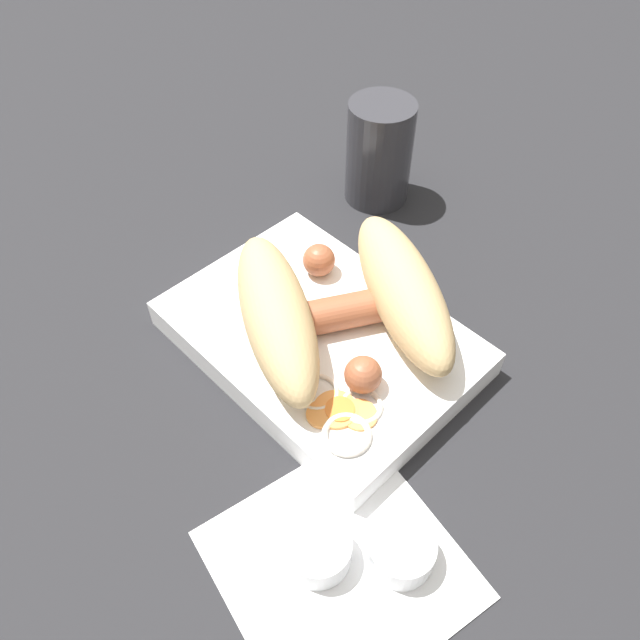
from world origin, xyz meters
name	(u,v)px	position (x,y,z in m)	size (l,w,h in m)	color
ground_plane	(320,348)	(0.00, 0.00, 0.00)	(3.00, 3.00, 0.00)	#232326
food_tray	(320,338)	(0.00, 0.00, 0.01)	(0.25, 0.18, 0.03)	white
bread_roll	(341,302)	(0.01, 0.01, 0.06)	(0.23, 0.23, 0.06)	tan
sausage	(339,313)	(0.01, 0.01, 0.04)	(0.14, 0.13, 0.03)	#9E5638
pickled_veggies	(341,413)	(0.07, -0.05, 0.03)	(0.08, 0.06, 0.00)	orange
napkin	(339,564)	(0.14, -0.12, 0.00)	(0.18, 0.18, 0.00)	white
condiment_cup_near	(318,551)	(0.13, -0.13, 0.01)	(0.05, 0.05, 0.03)	silver
condiment_cup_far	(401,552)	(0.17, -0.09, 0.01)	(0.05, 0.05, 0.03)	silver
drink_glass	(379,153)	(-0.11, 0.19, 0.05)	(0.07, 0.07, 0.11)	#333338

